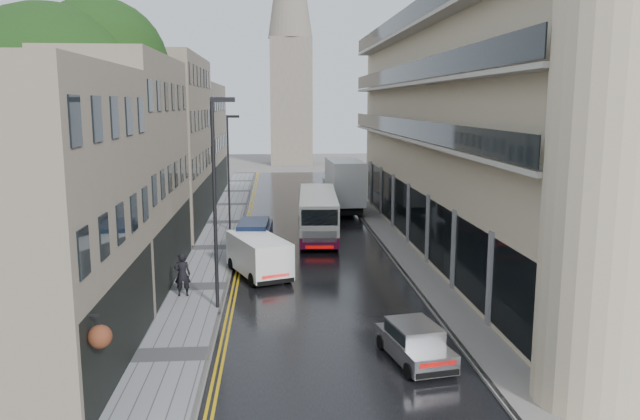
{
  "coord_description": "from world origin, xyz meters",
  "views": [
    {
      "loc": [
        -2.23,
        -10.24,
        8.86
      ],
      "look_at": [
        -0.09,
        18.0,
        3.99
      ],
      "focal_mm": 35.0,
      "sensor_mm": 36.0,
      "label": 1
    }
  ],
  "objects": [
    {
      "name": "road",
      "position": [
        0.0,
        27.5,
        0.01
      ],
      "size": [
        9.0,
        85.0,
        0.02
      ],
      "primitive_type": "cube",
      "color": "black",
      "rests_on": "ground"
    },
    {
      "name": "left_sidewalk",
      "position": [
        -5.85,
        27.5,
        0.06
      ],
      "size": [
        2.7,
        85.0,
        0.12
      ],
      "primitive_type": "cube",
      "color": "gray",
      "rests_on": "ground"
    },
    {
      "name": "right_sidewalk",
      "position": [
        5.4,
        27.5,
        0.06
      ],
      "size": [
        1.8,
        85.0,
        0.12
      ],
      "primitive_type": "cube",
      "color": "slate",
      "rests_on": "ground"
    },
    {
      "name": "old_shop_row",
      "position": [
        -9.45,
        30.0,
        6.0
      ],
      "size": [
        4.5,
        56.0,
        12.0
      ],
      "primitive_type": null,
      "color": "gray",
      "rests_on": "ground"
    },
    {
      "name": "modern_block",
      "position": [
        10.3,
        26.0,
        7.0
      ],
      "size": [
        8.0,
        40.0,
        14.0
      ],
      "primitive_type": null,
      "color": "tan",
      "rests_on": "ground"
    },
    {
      "name": "church_spire",
      "position": [
        0.5,
        82.0,
        20.0
      ],
      "size": [
        6.4,
        6.4,
        40.0
      ],
      "primitive_type": null,
      "color": "gray",
      "rests_on": "ground"
    },
    {
      "name": "tree_near",
      "position": [
        -12.5,
        20.0,
        6.95
      ],
      "size": [
        10.56,
        10.56,
        13.89
      ],
      "primitive_type": null,
      "color": "black",
      "rests_on": "ground"
    },
    {
      "name": "tree_far",
      "position": [
        -12.2,
        33.0,
        6.23
      ],
      "size": [
        9.24,
        9.24,
        12.46
      ],
      "primitive_type": null,
      "color": "black",
      "rests_on": "ground"
    },
    {
      "name": "cream_bus",
      "position": [
        -0.5,
        28.08,
        1.46
      ],
      "size": [
        2.97,
        10.65,
        2.87
      ],
      "primitive_type": null,
      "rotation": [
        0.0,
        0.0,
        -0.06
      ],
      "color": "white",
      "rests_on": "road"
    },
    {
      "name": "white_lorry",
      "position": [
        2.41,
        38.1,
        2.2
      ],
      "size": [
        2.79,
        8.38,
        4.35
      ],
      "primitive_type": null,
      "rotation": [
        0.0,
        0.0,
        0.04
      ],
      "color": "silver",
      "rests_on": "road"
    },
    {
      "name": "silver_hatchback",
      "position": [
        2.12,
        8.54,
        0.7
      ],
      "size": [
        2.25,
        3.87,
        1.36
      ],
      "primitive_type": null,
      "rotation": [
        0.0,
        0.0,
        0.19
      ],
      "color": "#A1A1A6",
      "rests_on": "road"
    },
    {
      "name": "white_van",
      "position": [
        -3.28,
        19.23,
        1.09
      ],
      "size": [
        3.59,
        5.13,
        2.13
      ],
      "primitive_type": null,
      "rotation": [
        0.0,
        0.0,
        0.37
      ],
      "color": "white",
      "rests_on": "road"
    },
    {
      "name": "navy_van",
      "position": [
        -4.3,
        22.89,
        1.22
      ],
      "size": [
        2.13,
        4.78,
        2.39
      ],
      "primitive_type": null,
      "rotation": [
        0.0,
        0.0,
        -0.05
      ],
      "color": "black",
      "rests_on": "road"
    },
    {
      "name": "pedestrian",
      "position": [
        -6.42,
        17.74,
        1.13
      ],
      "size": [
        0.75,
        0.5,
        2.01
      ],
      "primitive_type": "imported",
      "rotation": [
        0.0,
        0.0,
        3.17
      ],
      "color": "black",
      "rests_on": "left_sidewalk"
    },
    {
      "name": "lamp_post_near",
      "position": [
        -4.7,
        15.97,
        4.59
      ],
      "size": [
        1.02,
        0.28,
        8.94
      ],
      "primitive_type": null,
      "rotation": [
        0.0,
        0.0,
        -0.05
      ],
      "color": "black",
      "rests_on": "left_sidewalk"
    },
    {
      "name": "lamp_post_far",
      "position": [
        -5.3,
        33.0,
        4.06
      ],
      "size": [
        0.91,
        0.36,
        7.89
      ],
      "primitive_type": null,
      "rotation": [
        0.0,
        0.0,
        -0.19
      ],
      "color": "black",
      "rests_on": "left_sidewalk"
    }
  ]
}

